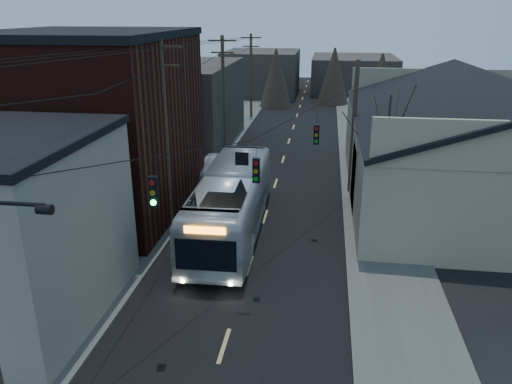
% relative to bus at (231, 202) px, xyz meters
% --- Properties ---
extents(road_surface, '(9.00, 110.00, 0.02)m').
position_rel_bus_xyz_m(road_surface, '(1.53, 12.42, -1.76)').
color(road_surface, black).
rests_on(road_surface, ground).
extents(sidewalk_left, '(4.00, 110.00, 0.12)m').
position_rel_bus_xyz_m(sidewalk_left, '(-4.97, 12.42, -1.71)').
color(sidewalk_left, '#474744').
rests_on(sidewalk_left, ground).
extents(sidewalk_right, '(4.00, 110.00, 0.12)m').
position_rel_bus_xyz_m(sidewalk_right, '(8.03, 12.42, -1.71)').
color(sidewalk_right, '#474744').
rests_on(sidewalk_right, ground).
extents(building_brick, '(10.00, 12.00, 10.00)m').
position_rel_bus_xyz_m(building_brick, '(-8.47, 2.42, 3.23)').
color(building_brick, black).
rests_on(building_brick, ground).
extents(building_left_far, '(9.00, 14.00, 7.00)m').
position_rel_bus_xyz_m(building_left_far, '(-7.97, 18.42, 1.73)').
color(building_left_far, '#302B26').
rests_on(building_left_far, ground).
extents(warehouse, '(16.16, 20.60, 7.73)m').
position_rel_bus_xyz_m(warehouse, '(14.53, 7.42, 0.93)').
color(warehouse, gray).
rests_on(warehouse, ground).
extents(building_far_left, '(10.00, 12.00, 6.00)m').
position_rel_bus_xyz_m(building_far_left, '(-4.47, 47.42, 1.23)').
color(building_far_left, '#302B26').
rests_on(building_far_left, ground).
extents(building_far_right, '(12.00, 14.00, 5.00)m').
position_rel_bus_xyz_m(building_far_right, '(8.53, 52.42, 0.73)').
color(building_far_right, '#302B26').
rests_on(building_far_right, ground).
extents(bare_tree, '(0.40, 0.40, 7.20)m').
position_rel_bus_xyz_m(bare_tree, '(8.03, 2.42, 1.83)').
color(bare_tree, black).
rests_on(bare_tree, ground).
extents(utility_lines, '(11.24, 45.28, 10.50)m').
position_rel_bus_xyz_m(utility_lines, '(-1.59, 6.56, 3.19)').
color(utility_lines, '#382B1E').
rests_on(utility_lines, ground).
extents(bus, '(3.23, 12.75, 3.54)m').
position_rel_bus_xyz_m(bus, '(0.00, 0.00, 0.00)').
color(bus, silver).
rests_on(bus, ground).
extents(parked_car, '(2.00, 4.80, 1.54)m').
position_rel_bus_xyz_m(parked_car, '(-2.77, 9.12, -1.00)').
color(parked_car, '#A3A5AB').
rests_on(parked_car, ground).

